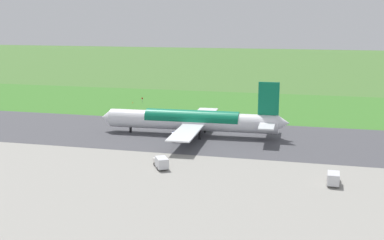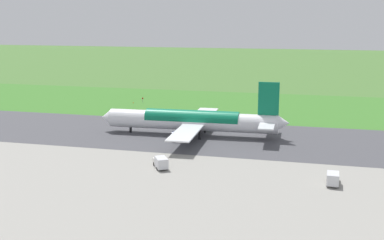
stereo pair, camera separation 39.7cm
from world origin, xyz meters
TOP-DOWN VIEW (x-y plane):
  - ground_plane at (0.00, 0.00)m, footprint 800.00×800.00m
  - runway_asphalt at (0.00, 0.00)m, footprint 600.00×38.99m
  - apron_concrete at (0.00, 54.16)m, footprint 440.00×110.00m
  - grass_verge_foreground at (0.00, -43.22)m, footprint 600.00×80.00m
  - airliner_main at (-14.20, -0.01)m, footprint 54.08×44.18m
  - service_truck_baggage at (-51.02, 33.09)m, footprint 2.47×5.87m
  - service_truck_fuel at (-14.49, 31.17)m, footprint 4.92×6.13m
  - no_stopping_sign at (17.78, -46.81)m, footprint 0.60×0.10m
  - traffic_cone_orange at (21.34, -45.81)m, footprint 0.40×0.40m

SIDE VIEW (x-z plane):
  - ground_plane at x=0.00m, z-range 0.00..0.00m
  - grass_verge_foreground at x=0.00m, z-range 0.00..0.04m
  - apron_concrete at x=0.00m, z-range 0.00..0.05m
  - runway_asphalt at x=0.00m, z-range 0.00..0.06m
  - traffic_cone_orange at x=21.34m, z-range 0.00..0.55m
  - no_stopping_sign at x=17.78m, z-range 0.22..2.43m
  - service_truck_baggage at x=-51.02m, z-range 0.08..2.73m
  - service_truck_fuel at x=-14.49m, z-range 0.08..2.73m
  - airliner_main at x=-14.20m, z-range -3.59..12.29m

